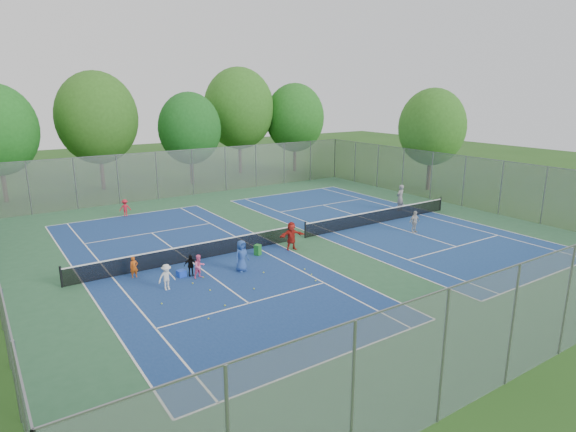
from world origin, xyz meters
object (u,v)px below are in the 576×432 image
object	(u,v)px
net_left	(190,253)
net_right	(380,217)
ball_hopper	(258,250)
instructor	(400,198)
ball_crate	(181,273)

from	to	relation	value
net_left	net_right	distance (m)	14.00
ball_hopper	instructor	distance (m)	14.54
net_right	net_left	bearing A→B (deg)	180.00
ball_hopper	instructor	bearing A→B (deg)	11.34
net_right	instructor	bearing A→B (deg)	24.35
net_left	ball_hopper	distance (m)	3.70
net_right	instructor	world-z (taller)	instructor
net_left	instructor	bearing A→B (deg)	5.47
ball_crate	ball_hopper	distance (m)	4.80
ball_crate	net_right	bearing A→B (deg)	6.78
net_right	ball_hopper	xyz separation A→B (m)	(-10.48, -1.15, -0.15)
net_left	ball_hopper	world-z (taller)	net_left
instructor	ball_hopper	bearing A→B (deg)	1.38
net_right	ball_hopper	world-z (taller)	net_right
net_left	instructor	distance (m)	17.85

